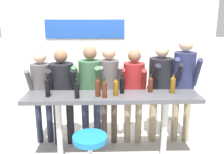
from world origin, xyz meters
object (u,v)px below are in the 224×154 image
object	(u,v)px
wine_bottle_1	(122,84)
wine_bottle_7	(77,89)
person_center	(109,84)
tasting_table	(112,106)
wine_bottle_2	(173,84)
wine_bottle_4	(105,89)
wine_bottle_5	(150,84)
person_left	(62,88)
person_center_left	(90,85)
wine_bottle_0	(47,87)
wine_bottle_3	(116,87)
person_far_left	(42,87)
wine_bottle_6	(98,87)
person_center_right	(134,86)
person_far_right	(184,78)
person_right	(161,83)
bar_stool	(90,153)

from	to	relation	value
wine_bottle_1	wine_bottle_7	distance (m)	0.68
person_center	wine_bottle_1	bearing A→B (deg)	-69.84
tasting_table	wine_bottle_2	size ratio (longest dim) A/B	8.60
wine_bottle_4	wine_bottle_5	xyz separation A→B (m)	(0.69, 0.23, -0.00)
person_left	person_center_left	bearing A→B (deg)	-6.29
person_center_left	wine_bottle_4	bearing A→B (deg)	-59.99
person_left	wine_bottle_1	world-z (taller)	person_left
tasting_table	person_left	bearing A→B (deg)	148.12
wine_bottle_0	wine_bottle_7	bearing A→B (deg)	-10.34
wine_bottle_3	wine_bottle_5	world-z (taller)	wine_bottle_3
tasting_table	wine_bottle_4	distance (m)	0.34
person_left	wine_bottle_0	xyz separation A→B (m)	(-0.11, -0.55, 0.18)
person_center_left	wine_bottle_2	xyz separation A→B (m)	(1.24, -0.46, 0.14)
wine_bottle_3	person_center	bearing A→B (deg)	99.22
person_far_left	person_center_left	size ratio (longest dim) A/B	0.96
person_left	person_center	distance (m)	0.77
wine_bottle_5	wine_bottle_6	xyz separation A→B (m)	(-0.78, -0.17, 0.01)
person_center	wine_bottle_0	world-z (taller)	person_center
person_center_right	person_far_right	distance (m)	0.85
person_far_right	person_far_left	bearing A→B (deg)	-171.87
person_center_right	wine_bottle_6	world-z (taller)	person_center_right
person_right	wine_bottle_6	world-z (taller)	person_right
person_center_right	person_far_right	bearing A→B (deg)	9.37
person_far_left	wine_bottle_3	distance (m)	1.36
person_left	wine_bottle_2	bearing A→B (deg)	-22.47
person_right	wine_bottle_2	bearing A→B (deg)	-94.36
person_left	person_center_right	bearing A→B (deg)	-6.50
person_center_left	wine_bottle_7	world-z (taller)	person_center_left
person_far_right	wine_bottle_0	size ratio (longest dim) A/B	5.84
person_far_right	wine_bottle_5	distance (m)	0.77
person_center_right	wine_bottle_0	distance (m)	1.42
person_center	wine_bottle_6	world-z (taller)	person_center
wine_bottle_5	wine_bottle_4	bearing A→B (deg)	-161.50
tasting_table	wine_bottle_6	world-z (taller)	wine_bottle_6
wine_bottle_0	person_center_left	bearing A→B (deg)	44.22
person_center	person_right	xyz separation A→B (m)	(0.87, 0.07, -0.01)
person_center	person_center_right	world-z (taller)	person_center
person_center	wine_bottle_6	size ratio (longest dim) A/B	5.71
wine_bottle_0	person_center_right	bearing A→B (deg)	23.97
person_center_right	person_far_left	bearing A→B (deg)	-173.02
tasting_table	person_right	bearing A→B (deg)	34.73
person_far_left	wine_bottle_0	size ratio (longest dim) A/B	5.16
wine_bottle_6	wine_bottle_7	world-z (taller)	wine_bottle_6
person_center_right	wine_bottle_1	bearing A→B (deg)	-108.26
person_center	person_center_right	distance (m)	0.41
person_left	wine_bottle_3	xyz separation A→B (m)	(0.86, -0.53, 0.16)
person_center_right	wine_bottle_1	xyz separation A→B (m)	(-0.23, -0.45, 0.17)
wine_bottle_4	person_left	bearing A→B (deg)	138.75
bar_stool	wine_bottle_7	size ratio (longest dim) A/B	2.60
wine_bottle_5	person_far_right	bearing A→B (deg)	33.62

